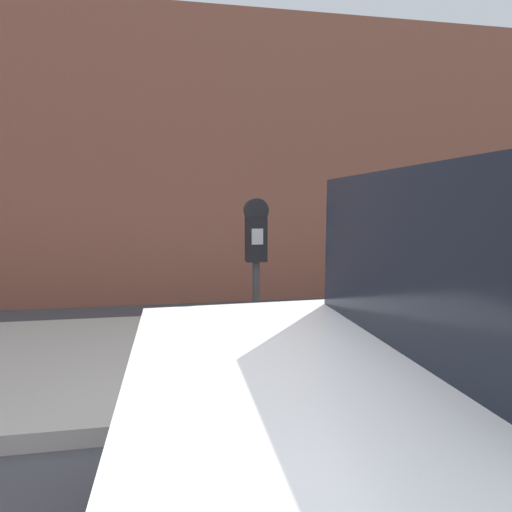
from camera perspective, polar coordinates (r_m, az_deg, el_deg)
name	(u,v)px	position (r m, az deg, el deg)	size (l,w,h in m)	color
ground_plane	(369,505)	(2.66, 15.84, -31.05)	(60.00, 60.00, 0.00)	#47474C
sidewalk	(280,351)	(4.47, 3.48, -13.35)	(24.00, 2.80, 0.14)	#BCB7AD
building_facade	(245,161)	(6.95, -1.59, 13.40)	(24.00, 0.30, 4.78)	#935642
parking_meter	(256,254)	(3.17, 0.00, 0.26)	(0.19, 0.13, 1.55)	#2D2D30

